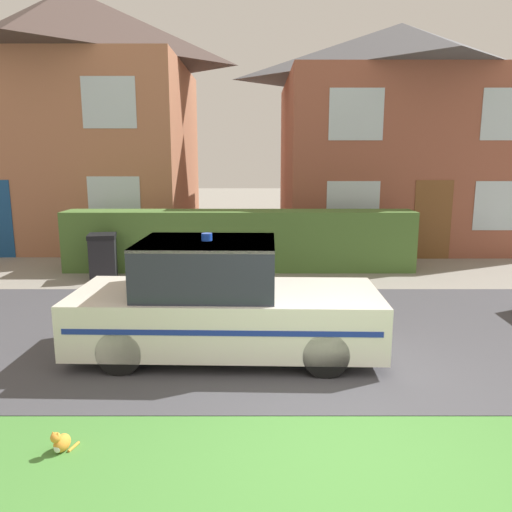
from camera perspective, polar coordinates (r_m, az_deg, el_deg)
The scene contains 9 objects.
ground_plane at distance 5.04m, azimuth 10.58°, elevation -21.27°, with size 80.00×80.00×0.00m, color gray.
road_strip at distance 7.93m, azimuth 6.40°, elevation -8.66°, with size 28.00×5.14×0.01m, color #424247.
lawn_verge at distance 4.62m, azimuth 11.82°, elevation -24.61°, with size 28.00×2.35×0.01m, color #478438.
garden_hedge at distance 12.06m, azimuth -1.73°, elevation 1.81°, with size 8.35×0.89×1.44m, color #4C7233.
police_car at distance 6.88m, azimuth -3.77°, elevation -5.40°, with size 4.18×1.75×1.69m.
cat at distance 5.25m, azimuth -21.23°, elevation -19.20°, with size 0.21×0.25×0.24m.
house_left at distance 17.45m, azimuth -19.59°, elevation 14.76°, with size 7.30×6.43×7.76m.
house_right at distance 17.14m, azimuth 15.92°, elevation 13.34°, with size 7.47×6.95×6.77m.
wheelie_bin at distance 11.68m, azimuth -16.90°, elevation -0.01°, with size 0.70×0.72×1.02m.
Camera 1 is at (-0.85, -4.18, 2.69)m, focal length 35.00 mm.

